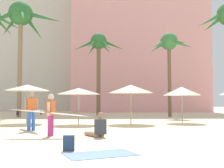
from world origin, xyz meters
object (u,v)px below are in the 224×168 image
object	(u,v)px
cafe_umbrella_5	(79,91)
person_far_right	(50,113)
palm_tree_left	(169,47)
palm_tree_right	(21,20)
cafe_umbrella_3	(27,88)
backpack	(69,143)
cafe_umbrella_1	(131,89)
beach_towel	(101,154)
person_near_left	(32,110)
cafe_umbrella_4	(182,91)
person_far_left	(98,129)
palm_tree_far_left	(99,49)

from	to	relation	value
cafe_umbrella_5	person_far_right	bearing A→B (deg)	-97.56
palm_tree_left	palm_tree_right	distance (m)	12.96
cafe_umbrella_3	backpack	world-z (taller)	cafe_umbrella_3
cafe_umbrella_1	cafe_umbrella_3	bearing A→B (deg)	172.77
beach_towel	person_far_right	xyz separation A→B (m)	(-1.86, 3.81, 0.88)
cafe_umbrella_1	backpack	size ratio (longest dim) A/B	6.37
cafe_umbrella_3	cafe_umbrella_5	world-z (taller)	cafe_umbrella_3
cafe_umbrella_3	beach_towel	distance (m)	11.44
cafe_umbrella_3	person_far_right	bearing A→B (deg)	-69.75
person_near_left	cafe_umbrella_4	bearing A→B (deg)	-87.86
backpack	person_near_left	world-z (taller)	person_near_left
palm_tree_left	person_near_left	size ratio (longest dim) A/B	2.77
cafe_umbrella_3	person_near_left	xyz separation A→B (m)	(1.23, -4.30, -1.22)
beach_towel	person_near_left	distance (m)	6.87
cafe_umbrella_4	person_far_right	distance (m)	9.64
person_far_right	person_far_left	bearing A→B (deg)	0.89
palm_tree_far_left	cafe_umbrella_4	distance (m)	11.46
cafe_umbrella_1	cafe_umbrella_3	distance (m)	6.31
cafe_umbrella_4	person_far_right	xyz separation A→B (m)	(-7.11, -6.42, -1.07)
palm_tree_right	person_near_left	bearing A→B (deg)	-72.63
backpack	cafe_umbrella_3	bearing A→B (deg)	18.41
person_far_right	palm_tree_right	bearing A→B (deg)	120.04
palm_tree_right	backpack	distance (m)	19.19
cafe_umbrella_4	person_far_left	distance (m)	8.72
cafe_umbrella_1	palm_tree_left	bearing A→B (deg)	60.08
beach_towel	cafe_umbrella_4	bearing A→B (deg)	62.83
cafe_umbrella_3	cafe_umbrella_5	size ratio (longest dim) A/B	1.07
cafe_umbrella_5	backpack	bearing A→B (deg)	-88.28
palm_tree_right	cafe_umbrella_4	xyz separation A→B (m)	(11.72, -6.81, -6.29)
cafe_umbrella_3	person_far_right	distance (m)	7.13
palm_tree_left	person_far_left	distance (m)	16.12
palm_tree_far_left	cafe_umbrella_5	world-z (taller)	palm_tree_far_left
cafe_umbrella_4	cafe_umbrella_5	distance (m)	6.41
person_far_right	cafe_umbrella_4	bearing A→B (deg)	52.88
cafe_umbrella_1	cafe_umbrella_3	xyz separation A→B (m)	(-6.26, 0.79, 0.09)
palm_tree_left	person_far_right	distance (m)	16.47
cafe_umbrella_5	person_far_left	bearing A→B (deg)	-79.77
palm_tree_left	backpack	size ratio (longest dim) A/B	17.48
palm_tree_right	person_far_left	bearing A→B (deg)	-64.60
cafe_umbrella_5	person_near_left	bearing A→B (deg)	-120.14
person_far_right	cafe_umbrella_3	bearing A→B (deg)	121.04
palm_tree_left	cafe_umbrella_3	distance (m)	13.16
palm_tree_left	backpack	bearing A→B (deg)	-113.34
cafe_umbrella_5	beach_towel	distance (m)	9.68
cafe_umbrella_3	cafe_umbrella_4	world-z (taller)	cafe_umbrella_3
cafe_umbrella_1	cafe_umbrella_3	size ratio (longest dim) A/B	0.98
cafe_umbrella_4	cafe_umbrella_5	world-z (taller)	cafe_umbrella_4
beach_towel	person_far_left	bearing A→B (deg)	90.70
person_far_left	palm_tree_right	bearing A→B (deg)	-7.31
cafe_umbrella_1	cafe_umbrella_5	bearing A→B (deg)	-176.87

